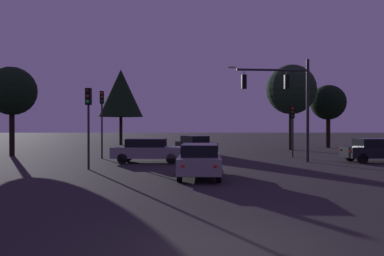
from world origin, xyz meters
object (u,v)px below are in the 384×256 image
at_px(traffic_light_corner_right, 293,121).
at_px(tree_left_far, 328,103).
at_px(traffic_signal_mast_arm, 286,93).
at_px(tree_right_cluster, 291,90).
at_px(tree_behind_sign, 121,93).
at_px(traffic_light_corner_left, 88,112).
at_px(car_crossing_right, 148,150).
at_px(traffic_light_median, 102,111).
at_px(tree_center_horizon, 12,91).
at_px(car_crossing_left, 376,150).
at_px(car_nearside_lane, 200,160).
at_px(car_far_lane, 195,145).

relative_size(traffic_light_corner_right, tree_left_far, 0.57).
xyz_separation_m(traffic_signal_mast_arm, tree_right_cluster, (3.70, 11.34, 1.35)).
bearing_deg(tree_behind_sign, tree_right_cluster, -25.88).
bearing_deg(traffic_light_corner_left, tree_left_far, 42.07).
bearing_deg(tree_behind_sign, car_crossing_right, -74.94).
xyz_separation_m(traffic_light_median, tree_center_horizon, (-7.52, 2.43, 1.62)).
distance_m(car_crossing_right, tree_right_cluster, 17.66).
relative_size(car_crossing_left, tree_left_far, 0.64).
relative_size(traffic_light_median, tree_left_far, 0.73).
bearing_deg(car_crossing_left, tree_right_cluster, 100.05).
height_order(traffic_light_median, car_nearside_lane, traffic_light_median).
distance_m(traffic_light_corner_left, traffic_light_corner_right, 14.82).
height_order(car_crossing_left, car_far_lane, same).
bearing_deg(traffic_light_corner_right, car_crossing_right, -160.96).
xyz_separation_m(traffic_signal_mast_arm, car_crossing_left, (5.74, -0.18, -3.63)).
xyz_separation_m(car_nearside_lane, car_crossing_right, (-3.03, 6.46, 0.00)).
height_order(traffic_signal_mast_arm, car_crossing_left, traffic_signal_mast_arm).
distance_m(car_crossing_left, car_far_lane, 12.98).
xyz_separation_m(car_nearside_lane, tree_left_far, (14.31, 21.19, 3.94)).
relative_size(car_crossing_right, car_far_lane, 1.02).
bearing_deg(tree_left_far, traffic_light_corner_right, -122.39).
distance_m(tree_behind_sign, tree_right_cluster, 19.89).
bearing_deg(car_crossing_left, traffic_light_median, 171.13).
relative_size(traffic_light_corner_right, car_far_lane, 0.82).
bearing_deg(car_far_lane, traffic_light_corner_right, -20.57).
bearing_deg(tree_center_horizon, tree_right_cluster, 14.91).
bearing_deg(car_far_lane, tree_right_cluster, 29.39).
distance_m(traffic_light_corner_left, car_far_lane, 11.58).
height_order(traffic_light_corner_right, car_nearside_lane, traffic_light_corner_right).
xyz_separation_m(car_far_lane, tree_left_far, (14.21, 8.52, 3.94)).
xyz_separation_m(car_crossing_right, tree_right_cluster, (12.47, 11.46, 4.98)).
height_order(traffic_signal_mast_arm, traffic_light_median, traffic_signal_mast_arm).
relative_size(car_far_lane, tree_left_far, 0.70).
height_order(car_nearside_lane, car_far_lane, same).
bearing_deg(traffic_signal_mast_arm, car_far_lane, 132.84).
relative_size(tree_center_horizon, tree_right_cluster, 0.84).
relative_size(tree_left_far, tree_right_cluster, 0.81).
distance_m(traffic_light_corner_right, car_crossing_left, 5.89).
xyz_separation_m(car_far_lane, tree_right_cluster, (9.34, 5.26, 4.98)).
distance_m(car_nearside_lane, tree_center_horizon, 18.78).
bearing_deg(tree_behind_sign, traffic_light_median, -83.91).
bearing_deg(tree_right_cluster, car_crossing_right, -137.42).
bearing_deg(tree_right_cluster, traffic_light_corner_right, -105.70).
relative_size(traffic_light_median, car_nearside_lane, 1.09).
bearing_deg(tree_behind_sign, car_far_lane, -58.46).
relative_size(traffic_light_median, car_crossing_right, 1.02).
bearing_deg(traffic_light_corner_right, tree_left_far, 57.61).
bearing_deg(traffic_signal_mast_arm, car_crossing_left, -1.82).
xyz_separation_m(traffic_light_median, car_nearside_lane, (6.60, -9.22, -2.58)).
distance_m(traffic_light_median, tree_center_horizon, 8.06).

